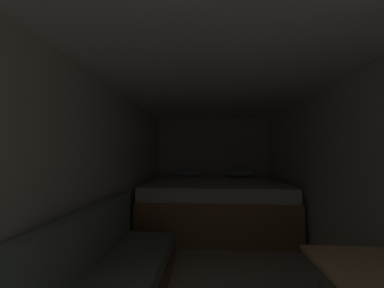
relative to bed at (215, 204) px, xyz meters
The scene contains 6 objects.
ground_plane 1.65m from the bed, 90.00° to the right, with size 7.09×7.09×0.00m, color beige.
wall_back 1.14m from the bed, 90.00° to the left, with size 2.47×0.05×2.00m, color beige.
wall_left 2.09m from the bed, 127.10° to the right, with size 0.05×5.09×2.00m, color beige.
wall_right 2.09m from the bed, 52.90° to the right, with size 0.05×5.09×2.00m, color beige.
ceiling_slab 2.28m from the bed, 90.00° to the right, with size 2.47×5.09×0.05m, color white.
bed is the anchor object (origin of this frame).
Camera 1 is at (-0.12, -0.39, 1.26)m, focal length 21.48 mm.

